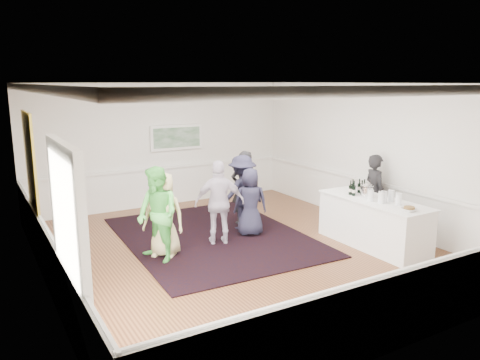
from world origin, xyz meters
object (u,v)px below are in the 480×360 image
guest_green (157,215)px  guest_lilac (220,203)px  guest_tan (164,215)px  guest_navy (250,202)px  bartender (375,193)px  nut_bowl (409,209)px  ice_bucket (367,192)px  guest_dark_a (242,193)px  guest_dark_b (244,188)px  serving_table (373,223)px

guest_green → guest_lilac: 1.42m
guest_tan → guest_navy: (2.03, 0.22, -0.07)m
bartender → guest_lilac: (-3.35, 0.91, 0.01)m
nut_bowl → guest_green: bearing=149.2°
bartender → ice_bucket: size_ratio=6.51×
guest_dark_a → guest_navy: size_ratio=1.14×
guest_navy → ice_bucket: (1.75, -1.60, 0.34)m
guest_green → guest_dark_b: 2.76m
bartender → guest_navy: size_ratio=1.16×
bartender → guest_lilac: 3.47m
bartender → guest_lilac: bearing=87.2°
serving_table → ice_bucket: (-0.01, 0.21, 0.59)m
guest_green → guest_lilac: size_ratio=1.02×
guest_lilac → guest_dark_a: guest_lilac is taller
guest_dark_b → nut_bowl: (1.38, -3.48, 0.14)m
guest_dark_b → nut_bowl: bearing=116.5°
guest_tan → guest_dark_a: bearing=59.5°
guest_dark_b → guest_dark_a: bearing=58.8°
bartender → guest_dark_a: bearing=70.8°
guest_lilac → nut_bowl: (2.49, -2.56, 0.14)m
serving_table → bartender: 1.12m
guest_green → guest_dark_b: guest_green is taller
guest_green → guest_navy: 2.26m
guest_tan → nut_bowl: size_ratio=5.88×
nut_bowl → serving_table: bearing=84.3°
bartender → guest_lilac: guest_lilac is taller
bartender → guest_navy: bearing=79.3°
guest_dark_b → guest_navy: 0.82m
ice_bucket → nut_bowl: 1.13m
guest_tan → nut_bowl: 4.47m
guest_tan → serving_table: bearing=19.1°
guest_tan → guest_navy: bearing=48.1°
guest_green → ice_bucket: bearing=58.1°
guest_tan → guest_dark_a: (2.09, 0.67, 0.03)m
guest_navy → guest_dark_b: bearing=-87.6°
guest_dark_b → nut_bowl: 3.74m
guest_tan → guest_lilac: (1.21, 0.06, 0.05)m
nut_bowl → guest_dark_a: bearing=116.9°
guest_lilac → bartender: bearing=-174.4°
serving_table → guest_navy: (-1.75, 1.81, 0.24)m
serving_table → guest_lilac: bearing=147.4°
guest_lilac → nut_bowl: bearing=155.1°
guest_dark_a → bartender: bearing=143.2°
serving_table → nut_bowl: nut_bowl is taller
bartender → guest_green: 4.79m
serving_table → nut_bowl: size_ratio=8.68×
bartender → ice_bucket: (-0.77, -0.52, 0.22)m
guest_lilac → ice_bucket: guest_lilac is taller
guest_green → ice_bucket: 4.15m
guest_dark_a → guest_navy: guest_dark_a is taller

